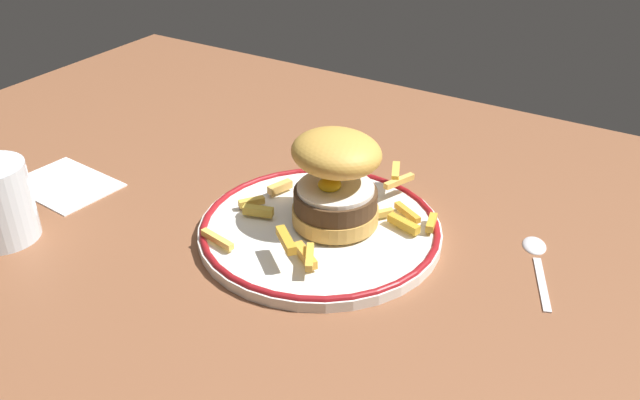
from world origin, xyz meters
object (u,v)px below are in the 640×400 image
Objects in this scene: spoon at (536,251)px; napkin at (65,184)px; dinner_plate at (320,229)px; burger at (337,177)px.

napkin is (-55.93, -16.49, -0.16)cm from spoon.
dinner_plate is 23.86cm from spoon.
napkin is at bearing -167.73° from dinner_plate.
dinner_plate is at bearing 12.27° from napkin.
burger reaches higher than napkin.
spoon is (22.05, 9.12, -0.48)cm from dinner_plate.
dinner_plate is 2.12× the size of spoon.
dinner_plate is at bearing -117.43° from burger.
napkin is at bearing -165.08° from burger.
napkin is at bearing -163.57° from spoon.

